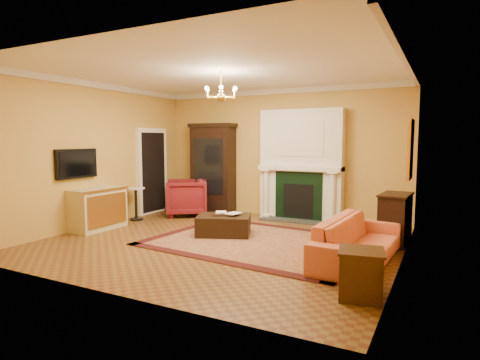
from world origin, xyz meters
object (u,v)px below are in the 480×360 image
Objects in this scene: china_cabinet at (213,170)px; wingback_armchair at (186,196)px; coral_sofa at (359,233)px; console_table at (395,220)px; leather_ottoman at (224,225)px; end_table at (361,275)px; commode at (98,209)px; pedestal_table at (136,201)px.

wingback_armchair is at bearing -116.65° from china_cabinet.
coral_sofa is at bearing -34.68° from china_cabinet.
china_cabinet is 4.67m from console_table.
coral_sofa is 2.67m from leather_ottoman.
console_table is (4.45, -1.25, -0.64)m from china_cabinet.
china_cabinet is 2.49× the size of console_table.
china_cabinet reaches higher than wingback_armchair.
console_table is at bearing 88.76° from end_table.
console_table is at bearing 15.70° from commode.
wingback_armchair reaches higher than commode.
end_table is at bearing -56.16° from leather_ottoman.
console_table reaches higher than end_table.
end_table is 0.63× the size of console_table.
wingback_armchair is at bearing 70.66° from coral_sofa.
coral_sofa is at bearing 101.84° from end_table.
console_table is 3.09m from leather_ottoman.
commode is 0.51× the size of coral_sofa.
commode is 2.65m from leather_ottoman.
china_cabinet is at bearing 61.28° from coral_sofa.
end_table is 2.77m from console_table.
wingback_armchair is 0.85× the size of commode.
pedestal_table is 2.52m from leather_ottoman.
leather_ottoman is at bearing -56.78° from china_cabinet.
end_table is at bearing -23.03° from pedestal_table.
commode is at bearing -159.36° from console_table.
wingback_armchair is at bearing 120.64° from leather_ottoman.
pedestal_table is 5.87m from end_table.
leather_ottoman is at bearing 19.06° from wingback_armchair.
china_cabinet is at bearing 121.59° from wingback_armchair.
china_cabinet is 3.93× the size of end_table.
commode is at bearing -92.79° from pedestal_table.
wingback_armchair reaches higher than leather_ottoman.
console_table is (0.36, 1.35, -0.01)m from coral_sofa.
china_cabinet is at bearing 137.56° from end_table.
commode reaches higher than pedestal_table.
commode is 1.32× the size of console_table.
leather_ottoman is at bearing 15.83° from commode.
commode is 5.59m from end_table.
wingback_armchair is 2.20m from commode.
pedestal_table is 0.33× the size of coral_sofa.
china_cabinet is 4.89m from coral_sofa.
wingback_armchair is 1.77× the size of end_table.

